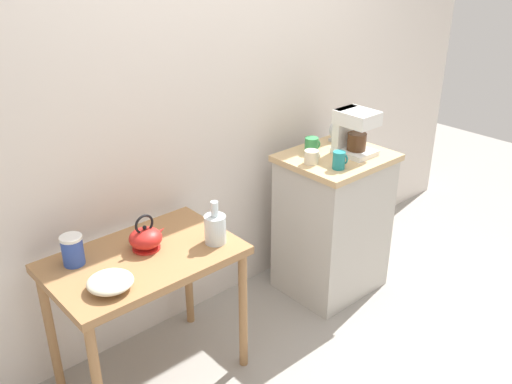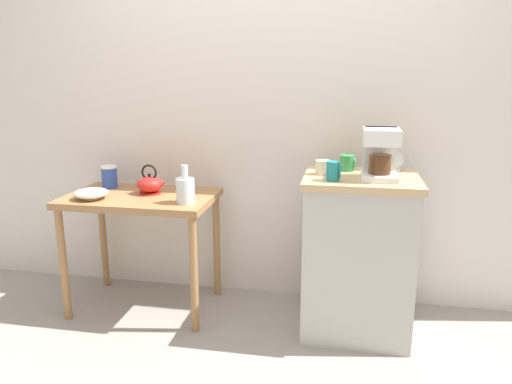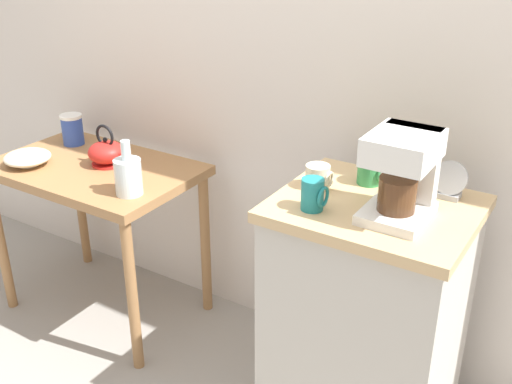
{
  "view_description": "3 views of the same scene",
  "coord_description": "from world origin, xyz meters",
  "px_view_note": "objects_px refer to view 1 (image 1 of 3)",
  "views": [
    {
      "loc": [
        -1.78,
        -1.95,
        2.08
      ],
      "look_at": [
        -0.05,
        0.01,
        0.84
      ],
      "focal_mm": 39.14,
      "sensor_mm": 36.0,
      "label": 1
    },
    {
      "loc": [
        0.47,
        -2.56,
        1.43
      ],
      "look_at": [
        -0.0,
        -0.02,
        0.79
      ],
      "focal_mm": 33.74,
      "sensor_mm": 36.0,
      "label": 2
    },
    {
      "loc": [
        1.16,
        -1.64,
        1.73
      ],
      "look_at": [
        0.12,
        0.01,
        0.81
      ],
      "focal_mm": 43.36,
      "sensor_mm": 36.0,
      "label": 3
    }
  ],
  "objects_px": {
    "canister_enamel": "(73,250)",
    "mug_small_cream": "(312,157)",
    "teakettle": "(146,238)",
    "mug_tall_green": "(312,145)",
    "coffee_maker": "(353,130)",
    "bowl_stoneware": "(110,282)",
    "mug_dark_teal": "(339,160)",
    "table_clock": "(336,133)",
    "glass_carafe_vase": "(215,228)"
  },
  "relations": [
    {
      "from": "teakettle",
      "to": "mug_small_cream",
      "type": "xyz_separation_m",
      "value": [
        1.03,
        -0.08,
        0.16
      ]
    },
    {
      "from": "glass_carafe_vase",
      "to": "mug_dark_teal",
      "type": "distance_m",
      "value": 0.83
    },
    {
      "from": "bowl_stoneware",
      "to": "coffee_maker",
      "type": "distance_m",
      "value": 1.63
    },
    {
      "from": "canister_enamel",
      "to": "table_clock",
      "type": "distance_m",
      "value": 1.73
    },
    {
      "from": "bowl_stoneware",
      "to": "glass_carafe_vase",
      "type": "height_order",
      "value": "glass_carafe_vase"
    },
    {
      "from": "coffee_maker",
      "to": "mug_dark_teal",
      "type": "height_order",
      "value": "coffee_maker"
    },
    {
      "from": "mug_small_cream",
      "to": "coffee_maker",
      "type": "bearing_deg",
      "value": -9.24
    },
    {
      "from": "coffee_maker",
      "to": "mug_small_cream",
      "type": "distance_m",
      "value": 0.31
    },
    {
      "from": "glass_carafe_vase",
      "to": "table_clock",
      "type": "distance_m",
      "value": 1.16
    },
    {
      "from": "mug_dark_teal",
      "to": "mug_tall_green",
      "type": "bearing_deg",
      "value": 75.53
    },
    {
      "from": "mug_tall_green",
      "to": "table_clock",
      "type": "relative_size",
      "value": 0.74
    },
    {
      "from": "bowl_stoneware",
      "to": "glass_carafe_vase",
      "type": "distance_m",
      "value": 0.56
    },
    {
      "from": "teakettle",
      "to": "mug_tall_green",
      "type": "distance_m",
      "value": 1.17
    },
    {
      "from": "teakettle",
      "to": "bowl_stoneware",
      "type": "bearing_deg",
      "value": -147.41
    },
    {
      "from": "glass_carafe_vase",
      "to": "coffee_maker",
      "type": "distance_m",
      "value": 1.07
    },
    {
      "from": "mug_dark_teal",
      "to": "mug_tall_green",
      "type": "relative_size",
      "value": 1.11
    },
    {
      "from": "bowl_stoneware",
      "to": "mug_tall_green",
      "type": "height_order",
      "value": "mug_tall_green"
    },
    {
      "from": "canister_enamel",
      "to": "mug_dark_teal",
      "type": "bearing_deg",
      "value": -13.14
    },
    {
      "from": "glass_carafe_vase",
      "to": "mug_small_cream",
      "type": "relative_size",
      "value": 2.49
    },
    {
      "from": "mug_small_cream",
      "to": "table_clock",
      "type": "height_order",
      "value": "table_clock"
    },
    {
      "from": "canister_enamel",
      "to": "mug_dark_teal",
      "type": "distance_m",
      "value": 1.45
    },
    {
      "from": "mug_dark_teal",
      "to": "mug_tall_green",
      "type": "height_order",
      "value": "mug_dark_teal"
    },
    {
      "from": "teakettle",
      "to": "mug_tall_green",
      "type": "relative_size",
      "value": 2.14
    },
    {
      "from": "canister_enamel",
      "to": "mug_small_cream",
      "type": "height_order",
      "value": "mug_small_cream"
    },
    {
      "from": "bowl_stoneware",
      "to": "coffee_maker",
      "type": "bearing_deg",
      "value": 2.07
    },
    {
      "from": "bowl_stoneware",
      "to": "mug_small_cream",
      "type": "height_order",
      "value": "mug_small_cream"
    },
    {
      "from": "teakettle",
      "to": "mug_tall_green",
      "type": "bearing_deg",
      "value": 2.1
    },
    {
      "from": "canister_enamel",
      "to": "mug_small_cream",
      "type": "relative_size",
      "value": 1.62
    },
    {
      "from": "bowl_stoneware",
      "to": "mug_tall_green",
      "type": "relative_size",
      "value": 2.19
    },
    {
      "from": "coffee_maker",
      "to": "mug_tall_green",
      "type": "bearing_deg",
      "value": 134.16
    },
    {
      "from": "glass_carafe_vase",
      "to": "canister_enamel",
      "type": "xyz_separation_m",
      "value": [
        -0.59,
        0.27,
        -0.01
      ]
    },
    {
      "from": "coffee_maker",
      "to": "mug_tall_green",
      "type": "xyz_separation_m",
      "value": [
        -0.16,
        0.17,
        -0.1
      ]
    },
    {
      "from": "mug_dark_teal",
      "to": "coffee_maker",
      "type": "bearing_deg",
      "value": 23.9
    },
    {
      "from": "glass_carafe_vase",
      "to": "canister_enamel",
      "type": "distance_m",
      "value": 0.65
    },
    {
      "from": "canister_enamel",
      "to": "mug_tall_green",
      "type": "distance_m",
      "value": 1.48
    },
    {
      "from": "bowl_stoneware",
      "to": "mug_small_cream",
      "type": "xyz_separation_m",
      "value": [
        1.31,
        0.11,
        0.18
      ]
    },
    {
      "from": "glass_carafe_vase",
      "to": "table_clock",
      "type": "bearing_deg",
      "value": 12.04
    },
    {
      "from": "teakettle",
      "to": "mug_small_cream",
      "type": "relative_size",
      "value": 2.19
    },
    {
      "from": "glass_carafe_vase",
      "to": "mug_small_cream",
      "type": "xyz_separation_m",
      "value": [
        0.75,
        0.09,
        0.14
      ]
    },
    {
      "from": "bowl_stoneware",
      "to": "glass_carafe_vase",
      "type": "relative_size",
      "value": 0.9
    },
    {
      "from": "mug_small_cream",
      "to": "table_clock",
      "type": "relative_size",
      "value": 0.72
    },
    {
      "from": "glass_carafe_vase",
      "to": "mug_small_cream",
      "type": "bearing_deg",
      "value": 6.85
    },
    {
      "from": "mug_small_cream",
      "to": "canister_enamel",
      "type": "bearing_deg",
      "value": 172.48
    },
    {
      "from": "teakettle",
      "to": "canister_enamel",
      "type": "xyz_separation_m",
      "value": [
        -0.31,
        0.1,
        0.01
      ]
    },
    {
      "from": "glass_carafe_vase",
      "to": "mug_dark_teal",
      "type": "relative_size",
      "value": 2.18
    },
    {
      "from": "teakettle",
      "to": "glass_carafe_vase",
      "type": "bearing_deg",
      "value": -31.04
    },
    {
      "from": "teakettle",
      "to": "canister_enamel",
      "type": "bearing_deg",
      "value": 162.24
    },
    {
      "from": "bowl_stoneware",
      "to": "canister_enamel",
      "type": "bearing_deg",
      "value": 95.67
    },
    {
      "from": "bowl_stoneware",
      "to": "canister_enamel",
      "type": "xyz_separation_m",
      "value": [
        -0.03,
        0.28,
        0.04
      ]
    },
    {
      "from": "teakettle",
      "to": "glass_carafe_vase",
      "type": "height_order",
      "value": "glass_carafe_vase"
    }
  ]
}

